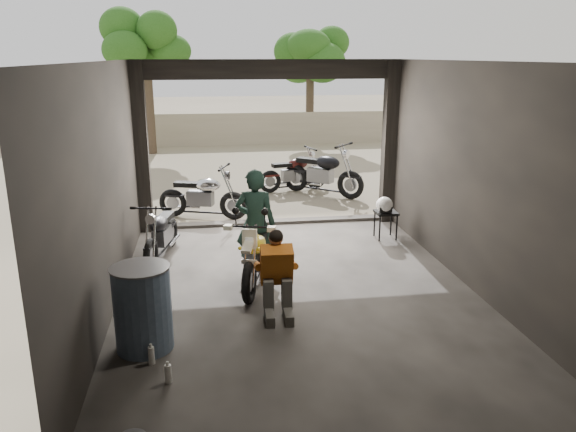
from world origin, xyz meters
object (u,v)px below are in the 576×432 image
object	(u,v)px
left_bike	(161,229)
oil_drum	(143,309)
outside_bike_b	(294,170)
outside_bike_c	(322,169)
sign_post	(424,141)
rider	(255,224)
mechanic	(277,277)
stool	(386,215)
outside_bike_a	(202,192)
main_bike	(257,251)
helmet	(384,205)

from	to	relation	value
left_bike	oil_drum	size ratio (longest dim) A/B	1.47
outside_bike_b	outside_bike_c	distance (m)	0.84
left_bike	sign_post	xyz separation A→B (m)	(5.64, 2.87, 0.91)
outside_bike_c	oil_drum	xyz separation A→B (m)	(-3.55, -6.97, -0.14)
left_bike	oil_drum	bearing A→B (deg)	-77.24
left_bike	rider	bearing A→B (deg)	-21.31
left_bike	mechanic	size ratio (longest dim) A/B	1.36
stool	oil_drum	bearing A→B (deg)	-139.02
rider	mechanic	distance (m)	1.49
stool	sign_post	bearing A→B (deg)	56.29
outside_bike_c	rider	world-z (taller)	rider
left_bike	outside_bike_a	bearing A→B (deg)	86.15
main_bike	oil_drum	world-z (taller)	main_bike
left_bike	outside_bike_b	bearing A→B (deg)	69.41
left_bike	outside_bike_a	world-z (taller)	outside_bike_a
helmet	outside_bike_b	bearing A→B (deg)	84.55
outside_bike_a	stool	world-z (taller)	outside_bike_a
outside_bike_c	sign_post	size ratio (longest dim) A/B	0.89
stool	sign_post	distance (m)	3.10
oil_drum	sign_post	size ratio (longest dim) A/B	0.47
mechanic	helmet	distance (m)	3.64
rider	oil_drum	xyz separation A→B (m)	(-1.48, -2.06, -0.33)
rider	mechanic	size ratio (longest dim) A/B	1.53
outside_bike_b	mechanic	world-z (taller)	mechanic
outside_bike_a	outside_bike_b	distance (m)	3.11
rider	oil_drum	bearing A→B (deg)	67.81
mechanic	oil_drum	xyz separation A→B (m)	(-1.62, -0.61, -0.04)
outside_bike_b	stool	world-z (taller)	outside_bike_b
outside_bike_b	rider	distance (m)	5.67
outside_bike_a	outside_bike_b	size ratio (longest dim) A/B	1.05
left_bike	outside_bike_b	size ratio (longest dim) A/B	0.94
outside_bike_a	mechanic	size ratio (longest dim) A/B	1.52
main_bike	stool	size ratio (longest dim) A/B	3.07
outside_bike_b	sign_post	bearing A→B (deg)	-134.59
mechanic	rider	bearing A→B (deg)	97.87
stool	sign_post	xyz separation A→B (m)	(1.64, 2.46, 0.96)
rider	helmet	xyz separation A→B (m)	(2.46, 1.36, -0.16)
rider	helmet	world-z (taller)	rider
left_bike	outside_bike_c	size ratio (longest dim) A/B	0.78
outside_bike_b	oil_drum	distance (m)	8.08
mechanic	sign_post	distance (m)	6.72
left_bike	outside_bike_b	world-z (taller)	outside_bike_b
outside_bike_c	outside_bike_b	bearing A→B (deg)	88.75
outside_bike_a	stool	bearing A→B (deg)	-101.34
rider	stool	bearing A→B (deg)	-137.26
outside_bike_b	outside_bike_a	bearing A→B (deg)	119.70
left_bike	stool	world-z (taller)	left_bike
left_bike	outside_bike_b	xyz separation A→B (m)	(2.94, 4.47, 0.03)
main_bike	outside_bike_c	distance (m)	5.71
outside_bike_b	sign_post	world-z (taller)	sign_post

